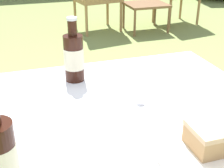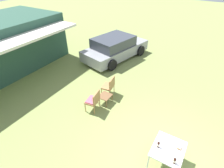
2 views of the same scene
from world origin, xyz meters
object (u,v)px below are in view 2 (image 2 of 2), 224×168
garden_side_table (105,96)px  patio_table (168,150)px  wicker_chair_plain (110,85)px  wicker_chair_cushioned (94,100)px  cake_on_plate (179,148)px  cola_bottle_far (175,161)px  parked_car (115,48)px  cola_bottle_near (158,145)px

garden_side_table → patio_table: (-1.41, -3.05, 0.31)m
wicker_chair_plain → garden_side_table: bearing=4.4°
wicker_chair_cushioned → garden_side_table: size_ratio=1.67×
cake_on_plate → cola_bottle_far: bearing=179.2°
garden_side_table → wicker_chair_cushioned: bearing=165.4°
wicker_chair_plain → garden_side_table: size_ratio=1.67×
parked_car → cola_bottle_far: size_ratio=19.26×
cola_bottle_far → parked_car: bearing=41.8°
wicker_chair_plain → cake_on_plate: size_ratio=3.53×
wicker_chair_cushioned → wicker_chair_plain: size_ratio=1.00×
wicker_chair_plain → patio_table: wicker_chair_plain is taller
wicker_chair_cushioned → patio_table: wicker_chair_cushioned is taller
garden_side_table → patio_table: bearing=-114.9°
patio_table → cola_bottle_near: (-0.09, 0.28, 0.15)m
patio_table → cola_bottle_far: bearing=-145.2°
cola_bottle_near → cola_bottle_far: same height
cola_bottle_near → parked_car: bearing=40.1°
garden_side_table → cola_bottle_near: 3.19m
garden_side_table → cola_bottle_near: (-1.50, -2.77, 0.47)m
wicker_chair_cushioned → parked_car: bearing=-169.3°
parked_car → cake_on_plate: size_ratio=18.43×
parked_car → garden_side_table: (-3.97, -1.83, -0.33)m
patio_table → parked_car: bearing=42.2°
parked_car → garden_side_table: parked_car is taller
wicker_chair_cushioned → cola_bottle_far: 3.65m
wicker_chair_plain → cola_bottle_far: size_ratio=3.69×
parked_car → wicker_chair_plain: parked_car is taller
wicker_chair_cushioned → wicker_chair_plain: 1.18m
wicker_chair_cushioned → wicker_chair_plain: (1.18, -0.02, 0.01)m
cola_bottle_near → wicker_chair_plain: bearing=54.4°
wicker_chair_plain → cola_bottle_far: 4.16m
garden_side_table → cake_on_plate: bearing=-111.1°
wicker_chair_plain → cola_bottle_near: cola_bottle_near is taller
patio_table → cake_on_plate: bearing=-59.8°
parked_car → patio_table: size_ratio=4.66×
wicker_chair_cushioned → wicker_chair_plain: same height
wicker_chair_cushioned → cola_bottle_near: cola_bottle_near is taller
patio_table → cake_on_plate: 0.30m
wicker_chair_cushioned → cola_bottle_near: 3.08m
parked_car → cola_bottle_near: bearing=-127.0°
cola_bottle_far → patio_table: bearing=34.8°
parked_car → patio_table: (-5.39, -4.88, -0.02)m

